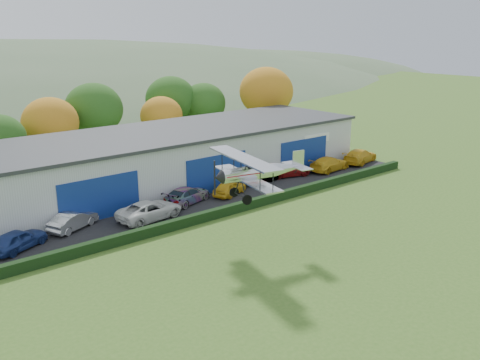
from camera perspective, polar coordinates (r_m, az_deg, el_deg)
ground at (r=32.81m, az=14.41°, el=-11.79°), size 300.00×300.00×0.00m
apron at (r=48.58m, az=-3.69°, el=-1.96°), size 48.00×9.00×0.05m
hedge at (r=44.86m, az=-0.07°, el=-2.98°), size 46.00×0.60×0.80m
hangar at (r=54.51m, az=-6.38°, el=2.85°), size 40.60×12.60×5.30m
tree_belt at (r=62.98m, az=-16.08°, el=6.84°), size 75.70×13.22×10.12m
car_0 at (r=40.29m, az=-23.11°, el=-6.01°), size 4.69×3.43×1.49m
car_1 at (r=42.80m, az=-17.78°, el=-4.23°), size 4.54×3.16×1.42m
car_2 at (r=43.46m, az=-9.83°, el=-3.27°), size 5.91×3.29×1.56m
car_3 at (r=47.09m, az=-5.80°, el=-1.63°), size 5.49×3.55×1.48m
car_4 at (r=49.09m, az=-1.14°, el=-0.86°), size 4.40×2.96×1.39m
car_5 at (r=53.03m, az=2.06°, el=0.44°), size 4.26×1.50×1.40m
car_6 at (r=55.78m, az=5.31°, el=1.14°), size 5.32×3.59×1.35m
car_7 at (r=58.41m, az=9.75°, el=1.76°), size 5.52×2.62×1.55m
car_8 at (r=62.58m, az=12.97°, el=2.58°), size 6.00×3.54×1.63m
biplane at (r=35.67m, az=1.83°, el=1.02°), size 7.15×8.14×3.03m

